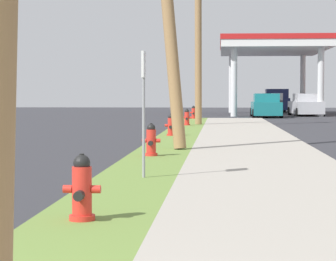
% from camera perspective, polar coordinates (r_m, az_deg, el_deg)
% --- Properties ---
extents(fire_hydrant_nearest, '(0.42, 0.37, 0.74)m').
position_cam_1_polar(fire_hydrant_nearest, '(8.06, -6.85, -4.80)').
color(fire_hydrant_nearest, red).
rests_on(fire_hydrant_nearest, grass_verge).
extents(fire_hydrant_second, '(0.42, 0.38, 0.74)m').
position_cam_1_polar(fire_hydrant_second, '(16.36, -1.34, -0.88)').
color(fire_hydrant_second, red).
rests_on(fire_hydrant_second, grass_verge).
extents(fire_hydrant_third, '(0.42, 0.37, 0.74)m').
position_cam_1_polar(fire_hydrant_third, '(24.33, 0.24, 0.35)').
color(fire_hydrant_third, red).
rests_on(fire_hydrant_third, grass_verge).
extents(fire_hydrant_fourth, '(0.42, 0.37, 0.74)m').
position_cam_1_polar(fire_hydrant_fourth, '(32.55, 1.51, 0.99)').
color(fire_hydrant_fourth, red).
rests_on(fire_hydrant_fourth, grass_verge).
extents(fire_hydrant_fifth, '(0.42, 0.38, 0.74)m').
position_cam_1_polar(fire_hydrant_fifth, '(41.51, 2.03, 1.40)').
color(fire_hydrant_fifth, red).
rests_on(fire_hydrant_fifth, grass_verge).
extents(utility_pole_background, '(0.55, 1.37, 8.31)m').
position_cam_1_polar(utility_pole_background, '(33.85, 2.41, 7.69)').
color(utility_pole_background, '#937047').
rests_on(utility_pole_background, grass_verge).
extents(street_sign_post, '(0.05, 0.36, 2.12)m').
position_cam_1_polar(street_sign_post, '(12.07, -1.95, 3.43)').
color(street_sign_post, gray).
rests_on(street_sign_post, grass_verge).
extents(car_teal_by_near_pump, '(1.95, 4.51, 1.57)m').
position_cam_1_polar(car_teal_by_near_pump, '(47.88, 7.78, 1.90)').
color(car_teal_by_near_pump, '#197075').
rests_on(car_teal_by_near_pump, ground).
extents(car_silver_by_far_pump, '(2.20, 4.61, 1.57)m').
position_cam_1_polar(car_silver_by_far_pump, '(51.64, 10.87, 1.95)').
color(car_silver_by_far_pump, '#BCBCC1').
rests_on(car_silver_by_far_pump, ground).
extents(truck_navy_at_forecourt, '(2.16, 5.42, 1.97)m').
position_cam_1_polar(truck_navy_at_forecourt, '(62.26, 8.55, 2.30)').
color(truck_navy_at_forecourt, navy).
rests_on(truck_navy_at_forecourt, ground).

